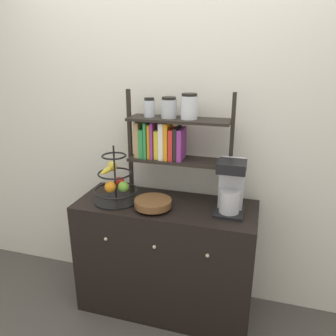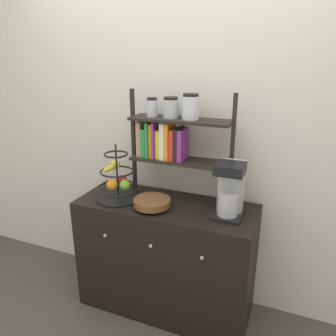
# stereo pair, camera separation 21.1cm
# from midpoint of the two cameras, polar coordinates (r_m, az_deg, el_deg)

# --- Properties ---
(ground_plane) EXTENTS (12.00, 12.00, 0.00)m
(ground_plane) POSITION_cam_midpoint_polar(r_m,az_deg,el_deg) (2.52, -0.03, -26.00)
(ground_plane) COLOR #47423D
(wall_back) EXTENTS (7.00, 0.05, 2.60)m
(wall_back) POSITION_cam_midpoint_polar(r_m,az_deg,el_deg) (2.32, 4.93, 7.03)
(wall_back) COLOR silver
(wall_back) RESTS_ON ground_plane
(sideboard) EXTENTS (1.22, 0.50, 0.83)m
(sideboard) POSITION_cam_midpoint_polar(r_m,az_deg,el_deg) (2.42, 2.20, -15.26)
(sideboard) COLOR black
(sideboard) RESTS_ON ground_plane
(coffee_maker) EXTENTS (0.18, 0.20, 0.35)m
(coffee_maker) POSITION_cam_midpoint_polar(r_m,az_deg,el_deg) (2.06, 13.64, -3.71)
(coffee_maker) COLOR black
(coffee_maker) RESTS_ON sideboard
(fruit_stand) EXTENTS (0.30, 0.30, 0.39)m
(fruit_stand) POSITION_cam_midpoint_polar(r_m,az_deg,el_deg) (2.26, -6.17, -2.43)
(fruit_stand) COLOR black
(fruit_stand) RESTS_ON sideboard
(wooden_bowl) EXTENTS (0.24, 0.24, 0.06)m
(wooden_bowl) POSITION_cam_midpoint_polar(r_m,az_deg,el_deg) (2.14, 0.04, -6.13)
(wooden_bowl) COLOR brown
(wooden_bowl) RESTS_ON sideboard
(shelf_hutch) EXTENTS (0.72, 0.20, 0.74)m
(shelf_hutch) POSITION_cam_midpoint_polar(r_m,az_deg,el_deg) (2.17, 3.26, 5.78)
(shelf_hutch) COLOR black
(shelf_hutch) RESTS_ON sideboard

